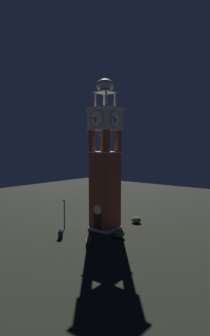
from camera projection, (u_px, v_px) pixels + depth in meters
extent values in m
plane|color=black|center=(105.00, 230.00, 33.77)|extent=(80.00, 80.00, 0.00)
cube|color=brown|center=(105.00, 192.00, 33.44)|extent=(2.64, 2.64, 8.94)
cube|color=beige|center=(105.00, 228.00, 33.75)|extent=(2.84, 2.84, 0.35)
cube|color=black|center=(98.00, 222.00, 32.65)|extent=(1.10, 0.04, 2.20)
cylinder|color=beige|center=(97.00, 210.00, 32.55)|extent=(1.10, 0.04, 1.10)
cube|color=brown|center=(92.00, 142.00, 32.86)|extent=(0.56, 0.56, 2.51)
cube|color=brown|center=(106.00, 141.00, 31.56)|extent=(0.56, 0.56, 2.51)
cube|color=brown|center=(104.00, 142.00, 34.47)|extent=(0.56, 0.56, 2.51)
cube|color=brown|center=(118.00, 142.00, 33.16)|extent=(0.56, 0.56, 2.51)
cube|color=beige|center=(105.00, 152.00, 33.10)|extent=(2.80, 2.80, 0.12)
cone|color=#4C4C51|center=(109.00, 135.00, 32.56)|extent=(0.58, 0.58, 0.42)
cone|color=#4C4C51|center=(110.00, 136.00, 33.25)|extent=(0.59, 0.59, 0.46)
cone|color=#4C4C51|center=(106.00, 136.00, 33.55)|extent=(0.38, 0.38, 0.39)
cone|color=#4C4C51|center=(101.00, 136.00, 33.34)|extent=(0.58, 0.58, 0.54)
cone|color=#4C4C51|center=(100.00, 135.00, 32.82)|extent=(0.56, 0.56, 0.41)
cone|color=#4C4C51|center=(104.00, 135.00, 32.37)|extent=(0.42, 0.42, 0.48)
cube|color=beige|center=(105.00, 120.00, 32.83)|extent=(2.88, 2.88, 2.38)
cylinder|color=white|center=(97.00, 119.00, 31.71)|extent=(1.81, 0.05, 1.81)
torus|color=black|center=(97.00, 119.00, 31.71)|extent=(1.83, 0.06, 1.83)
cube|color=black|center=(95.00, 121.00, 31.75)|extent=(0.33, 0.03, 0.42)
cube|color=black|center=(94.00, 118.00, 31.87)|extent=(0.72, 0.03, 0.22)
cylinder|color=white|center=(113.00, 121.00, 33.96)|extent=(1.81, 0.05, 1.81)
torus|color=black|center=(113.00, 121.00, 33.96)|extent=(1.83, 0.06, 1.83)
cube|color=black|center=(112.00, 122.00, 34.11)|extent=(0.33, 0.03, 0.42)
cube|color=black|center=(111.00, 120.00, 34.23)|extent=(0.72, 0.03, 0.22)
cylinder|color=white|center=(95.00, 121.00, 33.75)|extent=(0.05, 1.81, 1.81)
torus|color=black|center=(95.00, 121.00, 33.75)|extent=(0.06, 1.83, 1.83)
cube|color=black|center=(94.00, 122.00, 33.70)|extent=(0.03, 0.33, 0.42)
cube|color=black|center=(93.00, 120.00, 33.51)|extent=(0.03, 0.72, 0.22)
cylinder|color=white|center=(115.00, 119.00, 31.92)|extent=(0.05, 1.81, 1.81)
torus|color=black|center=(115.00, 119.00, 31.92)|extent=(0.06, 1.83, 1.83)
cube|color=black|center=(115.00, 121.00, 31.79)|extent=(0.03, 0.33, 0.42)
cube|color=black|center=(114.00, 118.00, 31.60)|extent=(0.03, 0.72, 0.22)
cube|color=beige|center=(105.00, 109.00, 32.74)|extent=(3.24, 3.24, 0.16)
cylinder|color=beige|center=(95.00, 100.00, 32.56)|extent=(0.22, 0.22, 1.67)
cylinder|color=beige|center=(106.00, 99.00, 31.56)|extent=(0.22, 0.22, 1.67)
cylinder|color=beige|center=(104.00, 102.00, 33.78)|extent=(0.22, 0.22, 1.67)
cylinder|color=beige|center=(115.00, 100.00, 32.79)|extent=(0.22, 0.22, 1.67)
cube|color=beige|center=(105.00, 92.00, 32.61)|extent=(2.02, 2.02, 0.12)
ellipsoid|color=beige|center=(105.00, 85.00, 32.55)|extent=(1.94, 1.94, 1.40)
sphere|color=#B79338|center=(105.00, 78.00, 32.49)|extent=(0.24, 0.24, 0.24)
cube|color=brown|center=(88.00, 240.00, 28.65)|extent=(1.41, 1.48, 0.06)
cube|color=brown|center=(90.00, 237.00, 28.64)|extent=(1.12, 1.21, 0.44)
cube|color=#2D2D33|center=(88.00, 245.00, 27.95)|extent=(0.35, 0.33, 0.42)
cube|color=#2D2D33|center=(88.00, 240.00, 29.38)|extent=(0.35, 0.33, 0.42)
cylinder|color=black|center=(64.00, 215.00, 33.99)|extent=(0.12, 0.12, 3.18)
sphere|color=#F9EFCC|center=(64.00, 200.00, 33.86)|extent=(0.36, 0.36, 0.36)
cylinder|color=#2D2D33|center=(60.00, 234.00, 30.63)|extent=(0.52, 0.52, 0.80)
ellipsoid|color=#336638|center=(119.00, 234.00, 30.65)|extent=(1.23, 1.23, 0.96)
ellipsoid|color=#336638|center=(136.00, 220.00, 36.78)|extent=(1.21, 1.21, 0.77)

